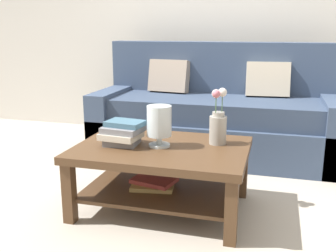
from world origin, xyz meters
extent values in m
plane|color=#ADA393|center=(0.00, 0.00, 0.00)|extent=(10.00, 10.00, 0.00)
cube|color=beige|center=(0.00, 1.65, 1.35)|extent=(6.40, 0.12, 2.70)
cube|color=#384760|center=(0.13, 0.81, 0.18)|extent=(2.28, 0.90, 0.36)
cube|color=#324057|center=(0.13, 0.78, 0.46)|extent=(2.04, 0.74, 0.20)
cube|color=#384760|center=(0.13, 1.16, 0.71)|extent=(2.28, 0.20, 0.70)
cube|color=#384760|center=(-0.91, 0.81, 0.30)|extent=(0.20, 0.90, 0.60)
cube|color=#384760|center=(1.17, 0.81, 0.30)|extent=(0.20, 0.90, 0.60)
cube|color=gray|center=(-0.38, 1.02, 0.72)|extent=(0.42, 0.23, 0.34)
cube|color=beige|center=(0.58, 1.02, 0.72)|extent=(0.42, 0.22, 0.34)
cube|color=#4C331E|center=(-0.03, -0.44, 0.42)|extent=(1.12, 0.80, 0.05)
cube|color=#4C331E|center=(-0.54, -0.78, 0.20)|extent=(0.07, 0.07, 0.39)
cube|color=#4C331E|center=(0.47, -0.78, 0.20)|extent=(0.07, 0.07, 0.39)
cube|color=#4C331E|center=(-0.54, -0.09, 0.20)|extent=(0.07, 0.07, 0.39)
cube|color=#4C331E|center=(0.47, -0.09, 0.20)|extent=(0.07, 0.07, 0.39)
cube|color=#4C331E|center=(-0.03, -0.44, 0.14)|extent=(1.00, 0.68, 0.02)
cube|color=tan|center=(-0.09, -0.46, 0.17)|extent=(0.31, 0.24, 0.03)
cube|color=#993833|center=(-0.09, -0.43, 0.19)|extent=(0.32, 0.26, 0.03)
cube|color=slate|center=(-0.30, -0.47, 0.46)|extent=(0.22, 0.20, 0.04)
cube|color=beige|center=(-0.30, -0.48, 0.51)|extent=(0.27, 0.23, 0.04)
cube|color=slate|center=(-0.29, -0.47, 0.55)|extent=(0.27, 0.24, 0.04)
cube|color=#3D6075|center=(-0.28, -0.46, 0.58)|extent=(0.26, 0.19, 0.03)
cylinder|color=silver|center=(-0.05, -0.44, 0.45)|extent=(0.14, 0.14, 0.02)
cylinder|color=silver|center=(-0.05, -0.44, 0.49)|extent=(0.04, 0.04, 0.06)
cylinder|color=silver|center=(-0.05, -0.44, 0.61)|extent=(0.16, 0.16, 0.20)
sphere|color=#2D333D|center=(-0.07, -0.44, 0.57)|extent=(0.05, 0.05, 0.05)
sphere|color=#993833|center=(-0.02, -0.43, 0.57)|extent=(0.05, 0.05, 0.05)
cylinder|color=#9E998E|center=(0.31, -0.28, 0.54)|extent=(0.12, 0.12, 0.19)
cylinder|color=#9E998E|center=(0.31, -0.28, 0.64)|extent=(0.08, 0.08, 0.03)
cylinder|color=#426638|center=(0.33, -0.28, 0.72)|extent=(0.01, 0.01, 0.11)
sphere|color=silver|center=(0.33, -0.28, 0.79)|extent=(0.06, 0.06, 0.06)
cylinder|color=#426638|center=(0.29, -0.26, 0.71)|extent=(0.01, 0.01, 0.10)
sphere|color=silver|center=(0.29, -0.26, 0.78)|extent=(0.06, 0.06, 0.06)
cylinder|color=#426638|center=(0.30, -0.32, 0.71)|extent=(0.01, 0.01, 0.11)
sphere|color=#C66B7A|center=(0.30, -0.32, 0.79)|extent=(0.05, 0.05, 0.05)
camera|label=1|loc=(0.68, -2.83, 1.20)|focal=42.43mm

